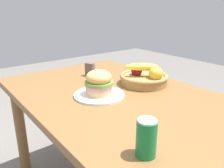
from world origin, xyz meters
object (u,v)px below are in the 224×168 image
object	(u,v)px
napkin_holder	(90,70)
soda_can	(146,138)
plate	(99,95)
fruit_basket	(144,77)
sandwich	(99,82)

from	to	relation	value
napkin_holder	soda_can	bearing A→B (deg)	-44.94
plate	fruit_basket	distance (m)	0.33
sandwich	fruit_basket	xyz separation A→B (m)	(0.01, 0.33, -0.03)
sandwich	fruit_basket	bearing A→B (deg)	88.26
napkin_holder	sandwich	bearing A→B (deg)	-48.71
plate	napkin_holder	distance (m)	0.37
fruit_basket	napkin_holder	bearing A→B (deg)	-153.94
soda_can	fruit_basket	distance (m)	0.70
soda_can	napkin_holder	size ratio (longest dim) A/B	1.40
plate	soda_can	distance (m)	0.54
plate	napkin_holder	xyz separation A→B (m)	(-0.33, 0.16, 0.04)
plate	soda_can	world-z (taller)	soda_can
sandwich	plate	bearing A→B (deg)	-90.00
plate	sandwich	distance (m)	0.07
sandwich	soda_can	xyz separation A→B (m)	(0.51, -0.17, -0.01)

